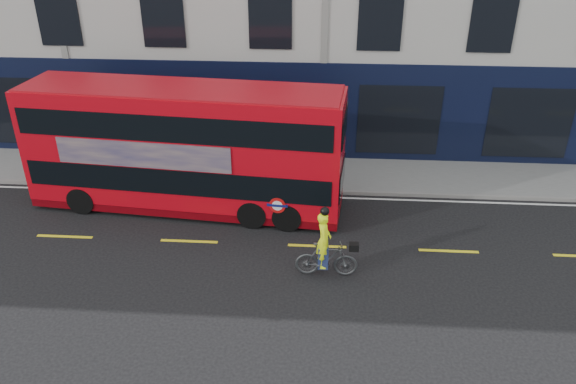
{
  "coord_description": "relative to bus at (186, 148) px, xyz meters",
  "views": [
    {
      "loc": [
        0.11,
        -13.06,
        9.52
      ],
      "look_at": [
        -0.9,
        1.48,
        1.86
      ],
      "focal_mm": 35.0,
      "sensor_mm": 36.0,
      "label": 1
    }
  ],
  "objects": [
    {
      "name": "lane_dashes",
      "position": [
        4.45,
        -2.29,
        -2.17
      ],
      "size": [
        58.0,
        0.12,
        0.01
      ],
      "primitive_type": null,
      "color": "yellow",
      "rests_on": "ground"
    },
    {
      "name": "kerb",
      "position": [
        4.45,
        1.21,
        -2.11
      ],
      "size": [
        60.0,
        0.12,
        0.13
      ],
      "primitive_type": "cube",
      "color": "slate",
      "rests_on": "ground"
    },
    {
      "name": "road_edge_line",
      "position": [
        4.45,
        0.91,
        -2.17
      ],
      "size": [
        58.0,
        0.1,
        0.01
      ],
      "primitive_type": "cube",
      "color": "silver",
      "rests_on": "ground"
    },
    {
      "name": "bus",
      "position": [
        0.0,
        0.0,
        0.0
      ],
      "size": [
        10.69,
        3.33,
        4.24
      ],
      "rotation": [
        0.0,
        0.0,
        -0.09
      ],
      "color": "red",
      "rests_on": "ground"
    },
    {
      "name": "cyclist",
      "position": [
        4.71,
        -3.76,
        -1.44
      ],
      "size": [
        1.77,
        0.61,
        2.2
      ],
      "rotation": [
        0.0,
        0.0,
        0.0
      ],
      "color": "#404344",
      "rests_on": "ground"
    },
    {
      "name": "ground",
      "position": [
        4.45,
        -3.79,
        -2.17
      ],
      "size": [
        120.0,
        120.0,
        0.0
      ],
      "primitive_type": "plane",
      "color": "black",
      "rests_on": "ground"
    },
    {
      "name": "pavement",
      "position": [
        4.45,
        2.71,
        -2.11
      ],
      "size": [
        60.0,
        3.0,
        0.12
      ],
      "primitive_type": "cube",
      "color": "gray",
      "rests_on": "ground"
    }
  ]
}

